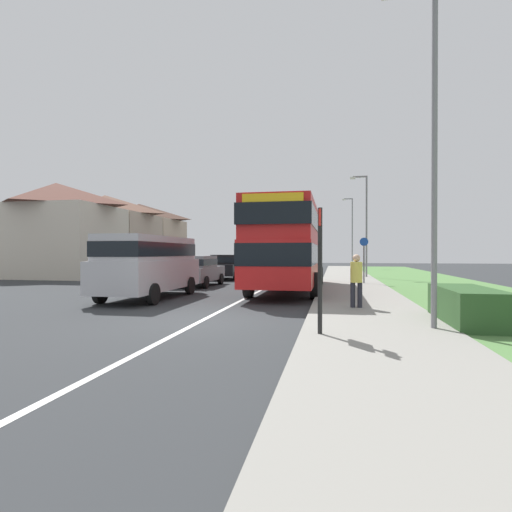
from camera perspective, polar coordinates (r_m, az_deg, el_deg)
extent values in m
plane|color=#2D3033|center=(10.36, -7.61, -9.06)|extent=(120.00, 120.00, 0.00)
cube|color=silver|center=(18.06, 0.54, -4.98)|extent=(0.14, 60.00, 0.01)
cube|color=gray|center=(15.80, 14.40, -5.57)|extent=(3.20, 68.00, 0.12)
cube|color=#517F42|center=(16.62, 29.44, -5.38)|extent=(6.00, 68.00, 0.08)
cube|color=#2D5128|center=(10.53, 27.85, -6.48)|extent=(1.10, 2.84, 0.90)
cube|color=red|center=(17.78, 4.72, -0.80)|extent=(2.50, 9.85, 1.65)
cube|color=red|center=(17.82, 4.72, 4.35)|extent=(2.45, 9.66, 1.55)
cube|color=black|center=(17.78, 4.72, 0.26)|extent=(2.52, 9.90, 0.76)
cube|color=black|center=(17.83, 4.72, 4.60)|extent=(2.52, 9.90, 0.72)
cube|color=gold|center=(13.05, 2.36, 7.97)|extent=(2.00, 0.08, 0.44)
cylinder|color=black|center=(21.01, 2.23, -2.86)|extent=(0.30, 1.00, 1.00)
cylinder|color=black|center=(20.77, 9.07, -2.90)|extent=(0.30, 1.00, 1.00)
cylinder|color=black|center=(15.35, -1.05, -4.08)|extent=(0.30, 1.00, 1.00)
cylinder|color=black|center=(15.03, 8.34, -4.18)|extent=(0.30, 1.00, 1.00)
cube|color=#B7B7BC|center=(15.51, -14.90, -2.57)|extent=(1.95, 5.53, 1.08)
cube|color=#B7B7BC|center=(15.49, -14.91, 1.05)|extent=(1.72, 5.09, 0.88)
cube|color=black|center=(15.49, -14.91, 0.89)|extent=(1.76, 5.14, 0.49)
cylinder|color=black|center=(17.50, -15.26, -4.00)|extent=(0.20, 0.72, 0.72)
cylinder|color=black|center=(16.74, -9.37, -4.19)|extent=(0.20, 0.72, 0.72)
cylinder|color=black|center=(14.51, -21.29, -4.93)|extent=(0.20, 0.72, 0.72)
cylinder|color=black|center=(13.59, -14.43, -5.27)|extent=(0.20, 0.72, 0.72)
cube|color=slate|center=(20.86, -8.33, -2.49)|extent=(1.76, 4.19, 0.69)
cube|color=slate|center=(20.64, -8.52, -0.77)|extent=(1.55, 2.31, 0.57)
cube|color=black|center=(20.64, -8.52, -0.85)|extent=(1.58, 2.33, 0.32)
cylinder|color=black|center=(22.40, -9.30, -3.17)|extent=(0.20, 0.60, 0.60)
cylinder|color=black|center=(21.86, -5.06, -3.26)|extent=(0.20, 0.60, 0.60)
cylinder|color=black|center=(19.98, -11.90, -3.61)|extent=(0.20, 0.60, 0.60)
cylinder|color=black|center=(19.38, -7.19, -3.73)|extent=(0.20, 0.60, 0.60)
cube|color=black|center=(26.02, -4.08, -1.88)|extent=(1.74, 4.06, 0.71)
cube|color=black|center=(25.80, -4.20, -0.47)|extent=(1.53, 2.23, 0.58)
cube|color=black|center=(25.80, -4.20, -0.53)|extent=(1.57, 2.25, 0.33)
cylinder|color=black|center=(27.47, -5.11, -2.50)|extent=(0.20, 0.60, 0.60)
cylinder|color=black|center=(27.05, -1.64, -2.55)|extent=(0.20, 0.60, 0.60)
cylinder|color=black|center=(25.07, -6.71, -2.79)|extent=(0.20, 0.60, 0.60)
cylinder|color=black|center=(24.61, -2.92, -2.84)|extent=(0.20, 0.60, 0.60)
cylinder|color=#23232D|center=(12.08, 13.62, -5.68)|extent=(0.14, 0.14, 0.85)
cylinder|color=#23232D|center=(12.09, 14.57, -5.68)|extent=(0.14, 0.14, 0.85)
cylinder|color=#D1C14C|center=(12.03, 14.10, -2.24)|extent=(0.34, 0.34, 0.60)
sphere|color=tan|center=(12.02, 14.10, -0.29)|extent=(0.22, 0.22, 0.22)
cylinder|color=black|center=(7.97, 9.10, -2.52)|extent=(0.09, 0.09, 2.60)
cube|color=red|center=(7.99, 9.11, 5.38)|extent=(0.04, 0.44, 0.32)
cube|color=black|center=(7.98, 9.11, -0.72)|extent=(0.06, 0.52, 0.68)
cylinder|color=slate|center=(21.83, 15.12, -1.31)|extent=(0.08, 0.08, 2.10)
cylinder|color=blue|center=(21.83, 15.12, 1.97)|extent=(0.44, 0.03, 0.44)
cylinder|color=slate|center=(9.48, 24.06, 12.53)|extent=(0.12, 0.12, 7.40)
cylinder|color=slate|center=(27.69, 15.46, 3.97)|extent=(0.12, 0.12, 6.85)
cube|color=slate|center=(28.07, 14.54, 10.87)|extent=(0.90, 0.10, 0.10)
cube|color=silver|center=(28.04, 13.60, 10.74)|extent=(0.36, 0.20, 0.14)
cylinder|color=slate|center=(44.92, 13.54, 3.14)|extent=(0.12, 0.12, 7.67)
cube|color=slate|center=(45.24, 12.98, 7.93)|extent=(0.90, 0.10, 0.10)
cube|color=silver|center=(45.22, 12.40, 7.85)|extent=(0.36, 0.20, 0.14)
cube|color=beige|center=(31.41, -26.56, 1.81)|extent=(7.82, 5.99, 4.97)
pyramid|color=brown|center=(31.67, -26.58, 7.81)|extent=(7.82, 5.99, 1.66)
cube|color=tan|center=(36.44, -20.70, 1.63)|extent=(7.82, 5.99, 4.97)
pyramid|color=brown|center=(36.66, -20.71, 6.82)|extent=(7.82, 5.99, 1.66)
cube|color=#C1A88E|center=(41.76, -16.29, 1.49)|extent=(7.82, 5.99, 4.97)
pyramid|color=#4C3328|center=(41.95, -16.30, 6.02)|extent=(7.82, 5.99, 1.66)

